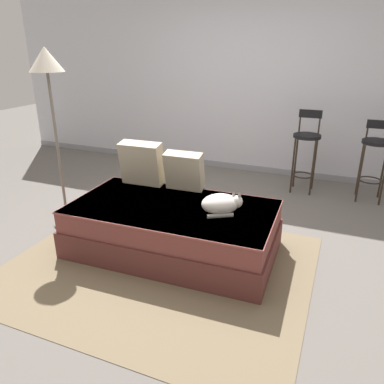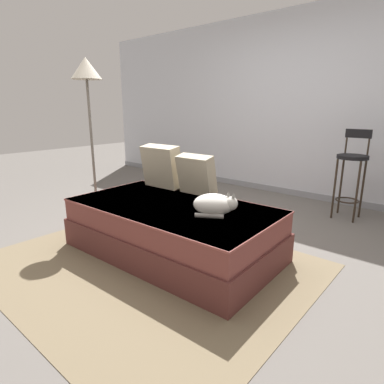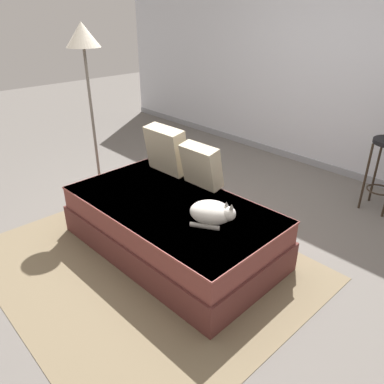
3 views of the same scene
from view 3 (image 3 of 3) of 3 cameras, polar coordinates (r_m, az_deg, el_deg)
The scene contains 9 objects.
ground_plane at distance 3.57m, azimuth 1.89°, elevation -6.02°, with size 16.00×16.00×0.00m, color #66605B.
wall_back_panel at distance 4.91m, azimuth 22.11°, elevation 17.54°, with size 8.00×0.10×2.60m, color silver.
wall_baseboard_trim at distance 5.17m, azimuth 19.47°, elevation 3.77°, with size 8.00×0.02×0.09m, color gray.
area_rug at distance 3.20m, azimuth -7.22°, elevation -10.56°, with size 2.55×2.12×0.01m, color #75664C.
couch at distance 3.21m, azimuth -3.14°, elevation -5.16°, with size 1.88×1.08×0.46m.
throw_pillow_corner at distance 3.61m, azimuth -3.92°, elevation 6.45°, with size 0.44×0.23×0.45m.
throw_pillow_middle at distance 3.30m, azimuth 1.42°, elevation 4.03°, with size 0.38×0.22×0.39m.
cat at distance 2.78m, azimuth 3.13°, elevation -3.17°, with size 0.40×0.37×0.20m.
floor_lamp at distance 3.86m, azimuth -16.06°, elevation 19.61°, with size 0.32×0.32×1.79m.
Camera 3 is at (2.11, -2.13, 1.93)m, focal length 35.00 mm.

